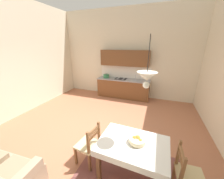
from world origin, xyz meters
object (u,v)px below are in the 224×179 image
Objects in this scene: dining_chair_window_side at (187,175)px; fruit_bowl at (137,140)px; dining_chair_tv_side at (89,145)px; kitchen_cabinetry at (123,80)px; pendant_lamp at (147,77)px; dining_table at (133,149)px.

fruit_bowl is at bearing 173.68° from dining_chair_window_side.
fruit_bowl is (-0.84, 0.09, 0.37)m from dining_chair_window_side.
dining_chair_tv_side and dining_chair_window_side have the same top height.
pendant_lamp reaches higher than kitchen_cabinetry.
kitchen_cabinetry is 1.92× the size of dining_table.
dining_chair_tv_side is at bearing 178.44° from dining_chair_window_side.
pendant_lamp is (1.03, 0.15, 1.50)m from dining_chair_tv_side.
pendant_lamp is at bearing 48.71° from dining_table.
dining_table is at bearing -72.59° from kitchen_cabinetry.
kitchen_cabinetry is at bearing 108.42° from fruit_bowl.
dining_table is (1.20, -3.84, -0.25)m from kitchen_cabinetry.
dining_chair_tv_side is 1.00× the size of dining_chair_window_side.
fruit_bowl is (0.06, 0.03, 0.20)m from dining_table.
dining_chair_tv_side is (0.30, -3.85, -0.41)m from kitchen_cabinetry.
kitchen_cabinetry is at bearing 109.76° from pendant_lamp.
dining_table is 0.92m from dining_chair_window_side.
pendant_lamp is (0.06, 0.11, 1.12)m from fruit_bowl.
dining_chair_window_side is (1.81, -0.05, 0.00)m from dining_chair_tv_side.
kitchen_cabinetry is 4.46m from dining_chair_window_side.
kitchen_cabinetry is 4.08m from pendant_lamp.
dining_table is 0.92m from dining_chair_tv_side.
kitchen_cabinetry reaches higher than dining_chair_tv_side.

